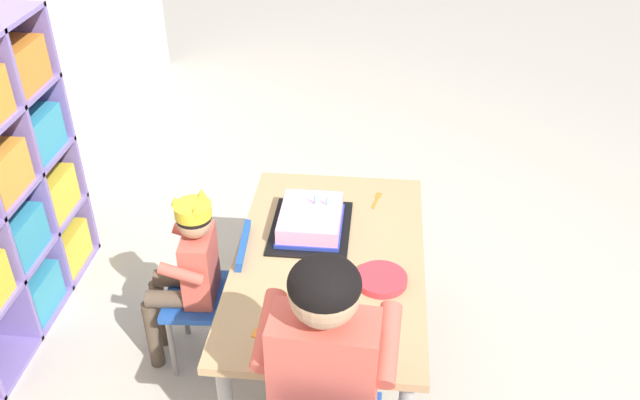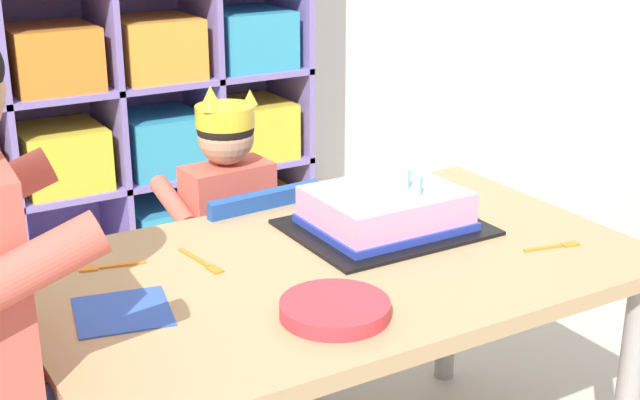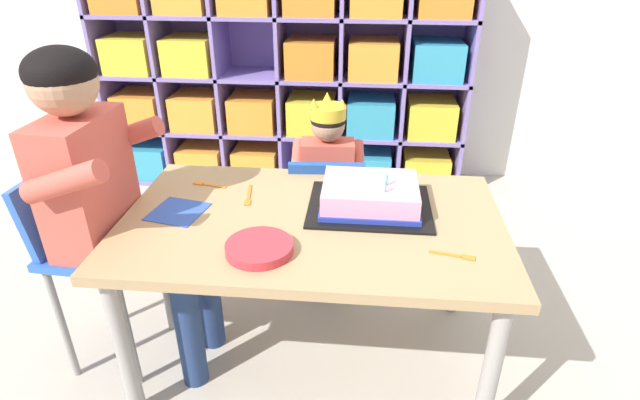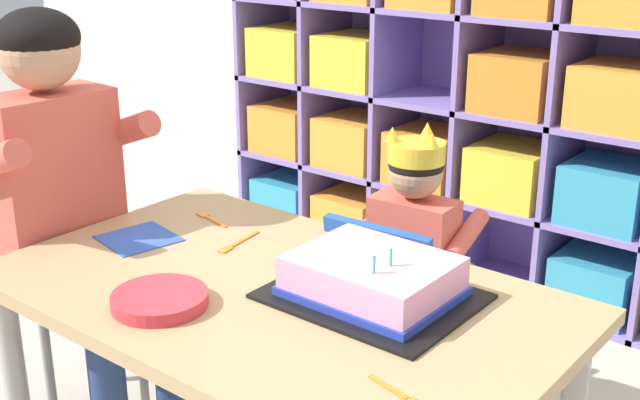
% 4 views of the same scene
% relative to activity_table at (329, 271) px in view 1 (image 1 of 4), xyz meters
% --- Properties ---
extents(ground, '(16.00, 16.00, 0.00)m').
position_rel_activity_table_xyz_m(ground, '(0.00, 0.00, -0.50)').
color(ground, '#BCB2A3').
extents(activity_table, '(1.18, 0.71, 0.57)m').
position_rel_activity_table_xyz_m(activity_table, '(0.00, 0.00, 0.00)').
color(activity_table, tan).
rests_on(activity_table, ground).
extents(classroom_chair_blue, '(0.32, 0.36, 0.61)m').
position_rel_activity_table_xyz_m(classroom_chair_blue, '(0.01, 0.44, -0.15)').
color(classroom_chair_blue, '#1E4CA8').
rests_on(classroom_chair_blue, ground).
extents(child_with_crown, '(0.31, 0.31, 0.80)m').
position_rel_activity_table_xyz_m(child_with_crown, '(0.01, 0.55, -0.01)').
color(child_with_crown, '#D15647').
rests_on(child_with_crown, ground).
extents(adult_helper_seated, '(0.44, 0.42, 1.08)m').
position_rel_activity_table_xyz_m(adult_helper_seated, '(-0.61, -0.05, 0.18)').
color(adult_helper_seated, '#D15647').
rests_on(adult_helper_seated, ground).
extents(birthday_cake_on_tray, '(0.39, 0.31, 0.12)m').
position_rel_activity_table_xyz_m(birthday_cake_on_tray, '(0.18, 0.09, 0.10)').
color(birthday_cake_on_tray, black).
rests_on(birthday_cake_on_tray, activity_table).
extents(paper_plate_stack, '(0.19, 0.19, 0.03)m').
position_rel_activity_table_xyz_m(paper_plate_stack, '(-0.12, -0.20, 0.08)').
color(paper_plate_stack, '#DB333D').
rests_on(paper_plate_stack, activity_table).
extents(paper_napkin_square, '(0.19, 0.19, 0.00)m').
position_rel_activity_table_xyz_m(paper_napkin_square, '(-0.43, -0.00, 0.07)').
color(paper_napkin_square, '#3356B7').
rests_on(paper_napkin_square, activity_table).
extents(fork_near_child_seat, '(0.12, 0.04, 0.00)m').
position_rel_activity_table_xyz_m(fork_near_child_seat, '(0.41, -0.17, 0.07)').
color(fork_near_child_seat, orange).
rests_on(fork_near_child_seat, activity_table).
extents(fork_near_cake_tray, '(0.12, 0.04, 0.00)m').
position_rel_activity_table_xyz_m(fork_near_cake_tray, '(-0.39, 0.19, 0.07)').
color(fork_near_cake_tray, orange).
rests_on(fork_near_cake_tray, activity_table).
extents(fork_scattered_mid_table, '(0.04, 0.15, 0.00)m').
position_rel_activity_table_xyz_m(fork_scattered_mid_table, '(-0.23, 0.12, 0.07)').
color(fork_scattered_mid_table, orange).
rests_on(fork_scattered_mid_table, activity_table).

